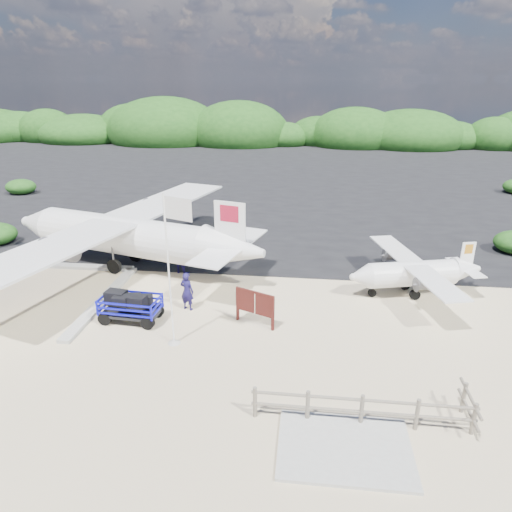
{
  "coord_description": "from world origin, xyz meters",
  "views": [
    {
      "loc": [
        4.27,
        -15.56,
        9.13
      ],
      "look_at": [
        2.01,
        3.74,
        1.57
      ],
      "focal_mm": 32.0,
      "sensor_mm": 36.0,
      "label": 1
    }
  ],
  "objects_px": {
    "baggage_cart": "(132,321)",
    "aircraft_small": "(184,161)",
    "aircraft_large": "(471,204)",
    "signboard": "(255,325)",
    "flagpole": "(174,343)",
    "crew_a": "(187,291)",
    "crew_b": "(181,255)"
  },
  "relations": [
    {
      "from": "baggage_cart",
      "to": "aircraft_small",
      "type": "bearing_deg",
      "value": 106.18
    },
    {
      "from": "aircraft_large",
      "to": "aircraft_small",
      "type": "distance_m",
      "value": 32.46
    },
    {
      "from": "signboard",
      "to": "aircraft_small",
      "type": "height_order",
      "value": "aircraft_small"
    },
    {
      "from": "baggage_cart",
      "to": "signboard",
      "type": "xyz_separation_m",
      "value": [
        4.97,
        0.25,
        0.0
      ]
    },
    {
      "from": "flagpole",
      "to": "crew_a",
      "type": "bearing_deg",
      "value": 93.64
    },
    {
      "from": "signboard",
      "to": "aircraft_small",
      "type": "relative_size",
      "value": 0.29
    },
    {
      "from": "crew_b",
      "to": "aircraft_large",
      "type": "height_order",
      "value": "aircraft_large"
    },
    {
      "from": "crew_b",
      "to": "aircraft_small",
      "type": "xyz_separation_m",
      "value": [
        -8.73,
        32.77,
        -0.95
      ]
    },
    {
      "from": "flagpole",
      "to": "crew_a",
      "type": "distance_m",
      "value": 2.81
    },
    {
      "from": "flagpole",
      "to": "aircraft_small",
      "type": "bearing_deg",
      "value": 104.58
    },
    {
      "from": "crew_a",
      "to": "crew_b",
      "type": "distance_m",
      "value": 4.06
    },
    {
      "from": "flagpole",
      "to": "aircraft_large",
      "type": "height_order",
      "value": "flagpole"
    },
    {
      "from": "crew_a",
      "to": "aircraft_small",
      "type": "distance_m",
      "value": 37.98
    },
    {
      "from": "crew_b",
      "to": "aircraft_large",
      "type": "relative_size",
      "value": 0.11
    },
    {
      "from": "baggage_cart",
      "to": "signboard",
      "type": "height_order",
      "value": "signboard"
    },
    {
      "from": "aircraft_small",
      "to": "crew_b",
      "type": "bearing_deg",
      "value": 90.63
    },
    {
      "from": "crew_a",
      "to": "aircraft_large",
      "type": "xyz_separation_m",
      "value": [
        17.55,
        19.53,
        -0.84
      ]
    },
    {
      "from": "flagpole",
      "to": "signboard",
      "type": "relative_size",
      "value": 3.11
    },
    {
      "from": "aircraft_large",
      "to": "crew_b",
      "type": "bearing_deg",
      "value": 55.49
    },
    {
      "from": "signboard",
      "to": "aircraft_large",
      "type": "height_order",
      "value": "aircraft_large"
    },
    {
      "from": "flagpole",
      "to": "aircraft_small",
      "type": "distance_m",
      "value": 40.6
    },
    {
      "from": "baggage_cart",
      "to": "flagpole",
      "type": "bearing_deg",
      "value": -29.42
    },
    {
      "from": "crew_b",
      "to": "signboard",
      "type": "bearing_deg",
      "value": 155.31
    },
    {
      "from": "signboard",
      "to": "crew_b",
      "type": "relative_size",
      "value": 0.96
    },
    {
      "from": "crew_b",
      "to": "aircraft_large",
      "type": "distance_m",
      "value": 24.56
    },
    {
      "from": "signboard",
      "to": "aircraft_large",
      "type": "relative_size",
      "value": 0.11
    },
    {
      "from": "crew_a",
      "to": "crew_b",
      "type": "bearing_deg",
      "value": -53.32
    },
    {
      "from": "flagpole",
      "to": "aircraft_large",
      "type": "distance_m",
      "value": 28.2
    },
    {
      "from": "flagpole",
      "to": "aircraft_large",
      "type": "relative_size",
      "value": 0.33
    },
    {
      "from": "aircraft_large",
      "to": "aircraft_small",
      "type": "relative_size",
      "value": 2.73
    },
    {
      "from": "crew_b",
      "to": "aircraft_small",
      "type": "bearing_deg",
      "value": -51.4
    },
    {
      "from": "flagpole",
      "to": "aircraft_small",
      "type": "height_order",
      "value": "flagpole"
    }
  ]
}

